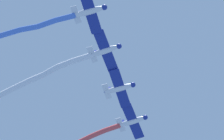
{
  "coord_description": "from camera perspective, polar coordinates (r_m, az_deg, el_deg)",
  "views": [
    {
      "loc": [
        4.93,
        36.28,
        4.8
      ],
      "look_at": [
        0.88,
        4.46,
        67.47
      ],
      "focal_mm": 72.47,
      "sensor_mm": 36.0,
      "label": 1
    }
  ],
  "objects": [
    {
      "name": "airplane_slot",
      "position": [
        75.5,
        2.63,
        -6.47
      ],
      "size": [
        5.46,
        7.0,
        1.78
      ],
      "rotation": [
        0.0,
        0.0,
        2.66
      ],
      "color": "silver"
    },
    {
      "name": "airplane_right_wing",
      "position": [
        71.8,
        0.98,
        -2.32
      ],
      "size": [
        5.5,
        7.1,
        1.78
      ],
      "rotation": [
        0.0,
        0.0,
        2.72
      ],
      "color": "silver"
    },
    {
      "name": "smoke_trail_left_wing",
      "position": [
        71.92,
        -10.87,
        -1.76
      ],
      "size": [
        19.33,
        12.82,
        3.04
      ],
      "color": "white"
    },
    {
      "name": "airplane_lead",
      "position": [
        66.48,
        -2.79,
        7.42
      ],
      "size": [
        5.51,
        7.12,
        1.78
      ],
      "rotation": [
        0.0,
        0.0,
        2.74
      ],
      "color": "silver"
    },
    {
      "name": "airplane_left_wing",
      "position": [
        69.12,
        -0.83,
        2.47
      ],
      "size": [
        5.47,
        7.03,
        1.78
      ],
      "rotation": [
        0.0,
        0.0,
        2.68
      ],
      "color": "silver"
    }
  ]
}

